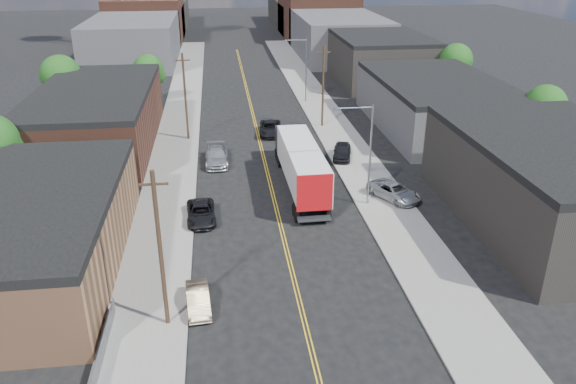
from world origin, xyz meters
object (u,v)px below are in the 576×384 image
object	(u,v)px
semi_truck	(299,160)
car_right_lot_c	(342,151)
car_right_lot_a	(394,191)
car_left_b	(198,299)
car_ahead_truck	(270,128)
car_left_c	(201,213)
car_left_d	(216,156)

from	to	relation	value
semi_truck	car_right_lot_c	xyz separation A→B (m)	(5.49, 6.30, -1.61)
car_right_lot_a	car_left_b	bearing A→B (deg)	-169.19
car_right_lot_c	car_ahead_truck	size ratio (longest dim) A/B	0.83
car_left_b	car_left_c	xyz separation A→B (m)	(0.00, 12.32, 0.04)
semi_truck	car_right_lot_c	distance (m)	8.51
car_left_c	car_ahead_truck	world-z (taller)	car_ahead_truck
car_left_d	car_right_lot_a	distance (m)	19.16
car_left_c	car_ahead_truck	size ratio (longest dim) A/B	0.91
semi_truck	car_ahead_truck	distance (m)	15.90
semi_truck	car_left_b	xyz separation A→B (m)	(-9.11, -18.63, -1.88)
car_left_b	car_left_d	xyz separation A→B (m)	(1.40, 25.35, 0.16)
car_left_d	car_ahead_truck	distance (m)	11.14
car_right_lot_a	car_right_lot_c	bearing A→B (deg)	73.35
car_right_lot_c	car_left_d	bearing A→B (deg)	-167.23
semi_truck	car_left_c	bearing A→B (deg)	-146.12
car_left_b	car_left_c	bearing A→B (deg)	85.00
car_left_b	car_left_d	size ratio (longest dim) A/B	0.71
car_right_lot_a	car_ahead_truck	size ratio (longest dim) A/B	0.94
car_left_b	car_left_d	distance (m)	25.38
car_left_b	car_right_lot_a	xyz separation A→B (m)	(16.97, 14.18, 0.21)
car_left_c	car_left_d	bearing A→B (deg)	80.97
semi_truck	car_ahead_truck	bearing A→B (deg)	93.57
car_left_d	car_right_lot_c	xyz separation A→B (m)	(13.20, -0.41, 0.10)
car_left_b	car_right_lot_c	distance (m)	28.89
car_left_c	car_left_d	xyz separation A→B (m)	(1.40, 13.02, 0.12)
car_left_d	car_left_c	bearing A→B (deg)	-96.68
car_left_c	car_ahead_truck	bearing A→B (deg)	67.41
semi_truck	car_left_d	bearing A→B (deg)	138.13
car_ahead_truck	car_left_b	bearing A→B (deg)	-97.72
car_right_lot_c	semi_truck	bearing A→B (deg)	-116.51
semi_truck	car_ahead_truck	world-z (taller)	semi_truck
car_left_d	car_ahead_truck	bearing A→B (deg)	53.74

